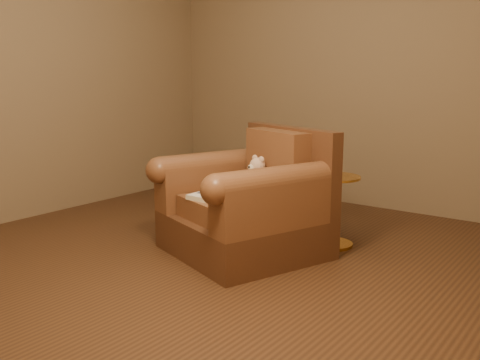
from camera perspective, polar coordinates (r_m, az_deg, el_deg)
The scene contains 6 objects.
floor at distance 4.01m, azimuth -2.49°, elevation -7.62°, with size 4.00×4.00×0.00m, color #4B2E1A.
room at distance 3.82m, azimuth -2.71°, elevation 17.53°, with size 4.02×4.02×2.71m.
armchair at distance 3.91m, azimuth 0.98°, elevation -2.74°, with size 1.27×1.24×0.91m.
teddy_bear at distance 3.96m, azimuth 1.58°, elevation 0.20°, with size 0.20×0.23×0.28m.
guidebook at distance 3.71m, azimuth -1.97°, elevation -1.92°, with size 0.44×0.26×0.04m.
side_table at distance 4.12m, azimuth 9.94°, elevation -3.01°, with size 0.39×0.39×0.54m.
Camera 1 is at (2.40, -2.94, 1.29)m, focal length 40.00 mm.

